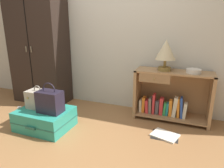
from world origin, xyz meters
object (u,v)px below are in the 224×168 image
at_px(bowl, 194,71).
at_px(train_case, 38,99).
at_px(wardrobe, 39,48).
at_px(suitcase_large, 45,119).
at_px(bookshelf, 170,97).
at_px(open_book_on_floor, 165,135).
at_px(table_lamp, 166,51).
at_px(bottle, 20,114).
at_px(handbag, 50,101).

distance_m(bowl, train_case, 2.05).
height_order(wardrobe, suitcase_large, wardrobe).
distance_m(bookshelf, open_book_on_floor, 0.61).
bearing_deg(train_case, table_lamp, 29.08).
bearing_deg(train_case, bottle, 178.13).
xyz_separation_m(bookshelf, table_lamp, (-0.10, -0.03, 0.64)).
height_order(bookshelf, suitcase_large, bookshelf).
bearing_deg(wardrobe, bowl, 0.35).
distance_m(train_case, open_book_on_floor, 1.67).
bearing_deg(bookshelf, train_case, -151.71).
height_order(train_case, bottle, train_case).
bearing_deg(suitcase_large, train_case, 164.39).
bearing_deg(bookshelf, table_lamp, -164.93).
distance_m(bookshelf, bottle, 2.13).
distance_m(table_lamp, bottle, 2.20).
relative_size(bookshelf, bottle, 5.00).
height_order(wardrobe, train_case, wardrobe).
bearing_deg(wardrobe, handbag, -45.70).
distance_m(table_lamp, train_case, 1.79).
height_order(handbag, open_book_on_floor, handbag).
bearing_deg(bookshelf, open_book_on_floor, -87.52).
bearing_deg(handbag, bookshelf, 33.95).
relative_size(handbag, bottle, 1.86).
distance_m(wardrobe, train_case, 1.15).
xyz_separation_m(table_lamp, suitcase_large, (-1.37, -0.85, -0.84)).
height_order(bookshelf, train_case, bookshelf).
relative_size(bookshelf, bowl, 5.46).
height_order(table_lamp, train_case, table_lamp).
xyz_separation_m(bookshelf, open_book_on_floor, (0.02, -0.52, -0.32)).
bearing_deg(bookshelf, wardrobe, -178.68).
bearing_deg(suitcase_large, handbag, -12.65).
height_order(bookshelf, bowl, bowl).
relative_size(bowl, train_case, 0.62).
bearing_deg(table_lamp, wardrobe, -179.35).
xyz_separation_m(table_lamp, bowl, (0.37, -0.01, -0.24)).
relative_size(wardrobe, bowl, 9.93).
xyz_separation_m(bookshelf, handbag, (-1.35, -0.91, 0.07)).
bearing_deg(table_lamp, open_book_on_floor, -76.18).
relative_size(bowl, open_book_on_floor, 0.53).
bearing_deg(open_book_on_floor, bowl, 62.75).
relative_size(wardrobe, open_book_on_floor, 5.22).
distance_m(train_case, handbag, 0.24).
height_order(suitcase_large, open_book_on_floor, suitcase_large).
distance_m(table_lamp, bowl, 0.44).
xyz_separation_m(train_case, handbag, (0.23, -0.06, 0.02)).
bearing_deg(wardrobe, open_book_on_floor, -12.02).
bearing_deg(bowl, train_case, -156.25).
relative_size(wardrobe, bookshelf, 1.82).
relative_size(bookshelf, open_book_on_floor, 2.87).
bearing_deg(train_case, bookshelf, 28.29).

